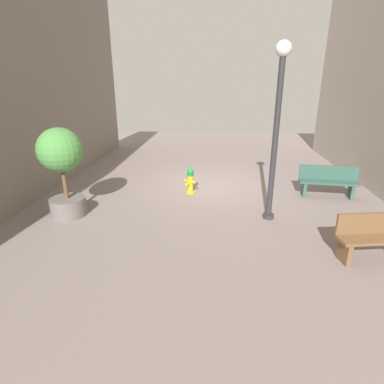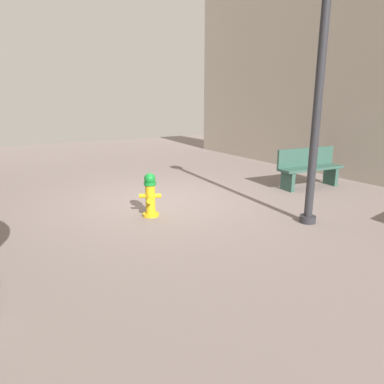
{
  "view_description": "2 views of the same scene",
  "coord_description": "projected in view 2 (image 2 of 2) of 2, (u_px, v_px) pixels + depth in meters",
  "views": [
    {
      "loc": [
        -0.14,
        10.11,
        3.39
      ],
      "look_at": [
        0.49,
        2.18,
        0.52
      ],
      "focal_mm": 28.86,
      "sensor_mm": 36.0,
      "label": 1
    },
    {
      "loc": [
        3.26,
        6.57,
        2.1
      ],
      "look_at": [
        0.42,
        1.91,
        0.67
      ],
      "focal_mm": 33.26,
      "sensor_mm": 36.0,
      "label": 2
    }
  ],
  "objects": [
    {
      "name": "ground_plane",
      "position": [
        162.0,
        200.0,
        7.6
      ],
      "size": [
        23.4,
        23.4,
        0.0
      ],
      "primitive_type": "plane",
      "color": "gray"
    },
    {
      "name": "street_lamp",
      "position": [
        321.0,
        66.0,
        5.59
      ],
      "size": [
        0.36,
        0.36,
        4.24
      ],
      "color": "#2D2D33",
      "rests_on": "ground_plane"
    },
    {
      "name": "bench_near",
      "position": [
        309.0,
        167.0,
        8.64
      ],
      "size": [
        1.75,
        0.61,
        0.95
      ],
      "color": "#33594C",
      "rests_on": "ground_plane"
    },
    {
      "name": "fire_hydrant",
      "position": [
        150.0,
        195.0,
        6.49
      ],
      "size": [
        0.39,
        0.37,
        0.81
      ],
      "color": "gold",
      "rests_on": "ground_plane"
    }
  ]
}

